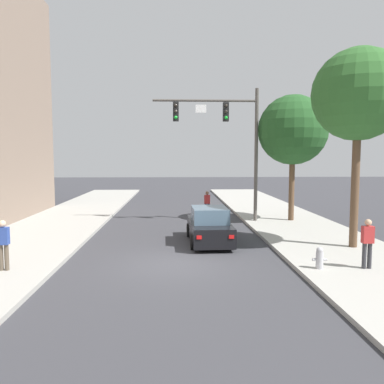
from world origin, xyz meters
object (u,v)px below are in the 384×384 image
Objects in this scene: pedestrian_crossing_road at (207,203)px; street_tree_nearest at (358,95)px; car_lead_black at (209,227)px; fire_hydrant at (320,258)px; pedestrian_sidewalk_right_walker at (367,241)px; traffic_signal_mast at (228,130)px; street_tree_second at (293,130)px; pedestrian_sidewalk_left_walker at (3,243)px.

street_tree_nearest is (5.22, -9.18, 5.32)m from pedestrian_crossing_road.
car_lead_black reaches higher than fire_hydrant.
pedestrian_sidewalk_right_walker is 6.09m from street_tree_nearest.
pedestrian_crossing_road is (-0.93, 2.49, -4.40)m from traffic_signal_mast.
street_tree_nearest reaches higher than traffic_signal_mast.
street_tree_nearest reaches higher than pedestrian_crossing_road.
traffic_signal_mast is 10.42× the size of fire_hydrant.
fire_hydrant is (-1.56, 0.06, -0.56)m from pedestrian_sidewalk_right_walker.
pedestrian_sidewalk_right_walker is at bearing -92.64° from street_tree_second.
pedestrian_sidewalk_right_walker is (4.25, -12.25, 0.15)m from pedestrian_crossing_road.
fire_hydrant is (1.76, -9.71, -4.80)m from traffic_signal_mast.
car_lead_black is 2.61× the size of pedestrian_sidewalk_right_walker.
pedestrian_sidewalk_right_walker is at bearing -71.26° from traffic_signal_mast.
street_tree_nearest is (12.80, 2.75, 5.17)m from pedestrian_sidewalk_left_walker.
traffic_signal_mast reaches higher than fire_hydrant.
pedestrian_sidewalk_left_walker is (-8.52, -9.45, -4.25)m from traffic_signal_mast.
pedestrian_sidewalk_right_walker reaches higher than car_lead_black.
street_tree_second is at bearing 1.67° from traffic_signal_mast.
traffic_signal_mast is at bearing 108.74° from pedestrian_sidewalk_right_walker.
fire_hydrant is at bearing -77.56° from pedestrian_crossing_road.
pedestrian_crossing_road is 12.49m from fire_hydrant.
pedestrian_sidewalk_right_walker is at bearing -44.86° from car_lead_black.
fire_hydrant is at bearing -1.43° from pedestrian_sidewalk_left_walker.
pedestrian_sidewalk_left_walker is at bearing 178.48° from pedestrian_sidewalk_right_walker.
car_lead_black is at bearing 124.44° from fire_hydrant.
fire_hydrant is at bearing -79.74° from traffic_signal_mast.
pedestrian_sidewalk_left_walker is (-7.05, -4.44, 0.34)m from car_lead_black.
street_tree_nearest is at bearing -57.40° from traffic_signal_mast.
car_lead_black is 6.75m from pedestrian_sidewalk_right_walker.
fire_hydrant is 11.12m from street_tree_second.
car_lead_black is 5.95× the size of fire_hydrant.
street_tree_second reaches higher than pedestrian_sidewalk_left_walker.
fire_hydrant is 0.10× the size of street_tree_second.
traffic_signal_mast is 5.14m from pedestrian_crossing_road.
pedestrian_crossing_road reaches higher than car_lead_black.
fire_hydrant is at bearing -101.57° from street_tree_second.
traffic_signal_mast is 1.04× the size of street_tree_second.
traffic_signal_mast is at bearing 73.72° from car_lead_black.
street_tree_nearest is at bearing 50.00° from fire_hydrant.
pedestrian_sidewalk_left_walker is 2.28× the size of fire_hydrant.
pedestrian_sidewalk_right_walker is 10.77m from street_tree_second.
traffic_signal_mast is 6.95m from car_lead_black.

